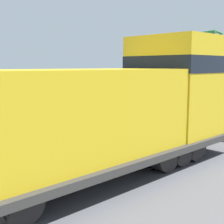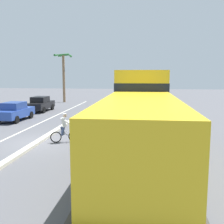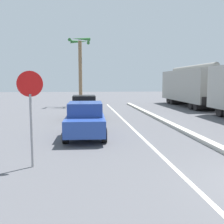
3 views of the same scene
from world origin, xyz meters
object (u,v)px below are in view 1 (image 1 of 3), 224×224
parked_car_blue (106,97)px  stop_sign (46,82)px  palm_tree_near (209,50)px  cyclist (94,117)px  locomotive (105,115)px  parked_car_black (155,93)px

parked_car_blue → stop_sign: (-1.64, -4.18, 1.21)m
parked_car_blue → palm_tree_near: palm_tree_near is taller
cyclist → parked_car_blue: bearing=134.1°
locomotive → parked_car_black: bearing=124.6°
cyclist → palm_tree_near: bearing=107.0°
cyclist → palm_tree_near: size_ratio=0.24×
parked_car_blue → palm_tree_near: 16.13m
locomotive → palm_tree_near: 28.16m
stop_sign → parked_car_black: bearing=80.9°
stop_sign → palm_tree_near: 20.03m
parked_car_black → palm_tree_near: 10.52m
parked_car_black → cyclist: bearing=-62.7°
parked_car_black → stop_sign: bearing=-99.1°
stop_sign → palm_tree_near: size_ratio=0.41×
locomotive → cyclist: 5.67m
stop_sign → palm_tree_near: bearing=86.3°
locomotive → parked_car_blue: bearing=137.5°
parked_car_black → stop_sign: stop_sign is taller
locomotive → parked_car_black: 19.36m
parked_car_blue → parked_car_black: size_ratio=1.01×
cyclist → palm_tree_near: (-6.81, 22.26, 4.09)m
parked_car_black → palm_tree_near: palm_tree_near is taller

